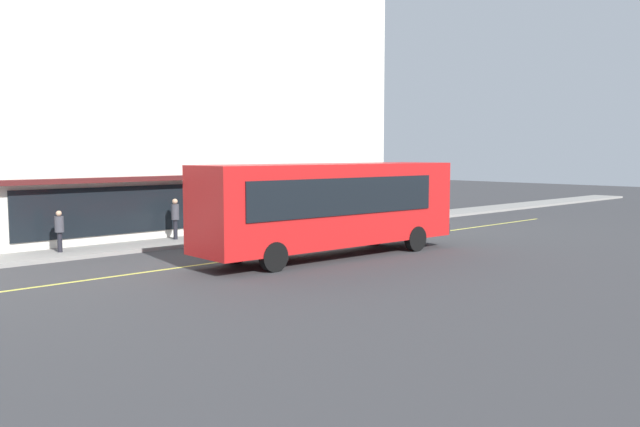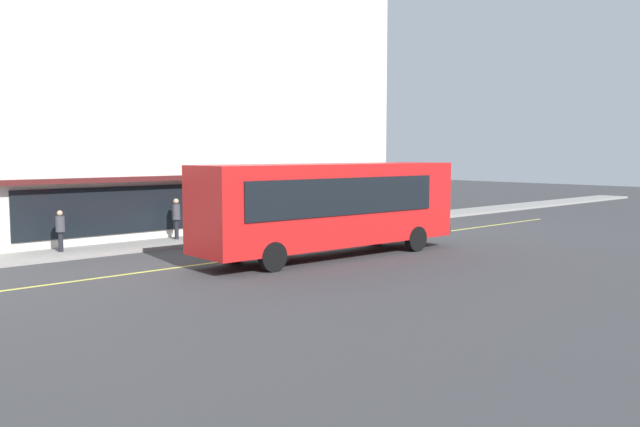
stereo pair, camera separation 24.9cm
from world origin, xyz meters
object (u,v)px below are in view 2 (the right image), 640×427
Objects in this scene: bus at (331,204)px; pedestrian_near_storefront at (176,215)px; car_white at (258,227)px; car_teal at (377,216)px; pedestrian_at_corner at (60,227)px; traffic_light at (280,182)px.

bus reaches higher than pedestrian_near_storefront.
car_white is 7.38m from car_teal.
car_white and car_teal have the same top height.
car_white is at bearing -17.93° from pedestrian_at_corner.
bus is at bearing -73.27° from pedestrian_near_storefront.
traffic_light is at bearing 66.68° from bus.
car_teal is at bearing -21.63° from traffic_light.
car_teal is (4.78, -1.90, -1.79)m from traffic_light.
bus is 7.01m from traffic_light.
pedestrian_near_storefront is (-9.78, 2.90, 0.48)m from car_teal.
pedestrian_at_corner is (-14.94, 2.65, 0.35)m from car_teal.
bus is 7.79m from pedestrian_near_storefront.
traffic_light is 5.45m from car_teal.
pedestrian_at_corner is at bearing -177.15° from pedestrian_near_storefront.
traffic_light is 0.74× the size of car_teal.
car_white is at bearing 87.93° from bus.
traffic_light is at bearing 158.37° from car_teal.
car_white is 1.00× the size of car_teal.
pedestrian_near_storefront is at bearing 168.60° from traffic_light.
pedestrian_at_corner is at bearing 135.88° from bus.
pedestrian_near_storefront reaches higher than pedestrian_at_corner.
pedestrian_near_storefront is at bearing 163.46° from car_teal.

